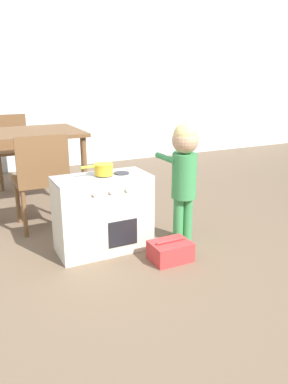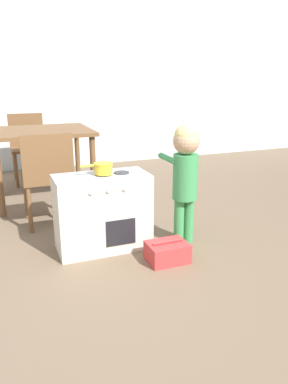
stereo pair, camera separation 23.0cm
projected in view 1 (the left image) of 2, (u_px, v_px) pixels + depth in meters
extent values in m
plane|color=brown|center=(140.00, 299.00, 2.18)|extent=(16.00, 16.00, 0.00)
cube|color=silver|center=(20.00, 71.00, 4.81)|extent=(10.00, 0.06, 2.60)
cube|color=silver|center=(103.00, 215.00, 2.73)|extent=(0.68, 0.33, 0.55)
cube|color=#B7BABC|center=(102.00, 177.00, 2.65)|extent=(0.68, 0.33, 0.02)
cylinder|color=#38383D|center=(104.00, 175.00, 2.65)|extent=(0.11, 0.11, 0.01)
cylinder|color=#38383D|center=(122.00, 173.00, 2.71)|extent=(0.11, 0.11, 0.01)
cube|color=black|center=(123.00, 233.00, 2.66)|extent=(0.22, 0.01, 0.19)
cylinder|color=#B2B2B7|center=(94.00, 194.00, 2.47)|extent=(0.03, 0.01, 0.03)
cylinder|color=#B2B2B7|center=(111.00, 192.00, 2.52)|extent=(0.03, 0.01, 0.03)
cylinder|color=#B2B2B7|center=(127.00, 190.00, 2.57)|extent=(0.03, 0.01, 0.03)
cylinder|color=yellow|center=(104.00, 169.00, 2.64)|extent=(0.13, 0.13, 0.08)
cylinder|color=yellow|center=(104.00, 165.00, 2.63)|extent=(0.13, 0.13, 0.01)
cylinder|color=#B7DB33|center=(88.00, 167.00, 2.58)|extent=(0.10, 0.02, 0.02)
cylinder|color=#3D9351|center=(178.00, 220.00, 2.89)|extent=(0.08, 0.08, 0.36)
cylinder|color=#3D9351|center=(187.00, 219.00, 2.92)|extent=(0.08, 0.08, 0.36)
cylinder|color=#3D9351|center=(184.00, 176.00, 2.80)|extent=(0.19, 0.19, 0.34)
sphere|color=tan|center=(185.00, 140.00, 2.72)|extent=(0.20, 0.20, 0.20)
sphere|color=#DBC17A|center=(185.00, 136.00, 2.71)|extent=(0.18, 0.18, 0.18)
cylinder|color=#3D9351|center=(166.00, 158.00, 2.85)|extent=(0.04, 0.27, 0.04)
cylinder|color=#3D9351|center=(184.00, 156.00, 2.92)|extent=(0.04, 0.27, 0.04)
cube|color=#D13838|center=(170.00, 251.00, 2.63)|extent=(0.28, 0.21, 0.14)
cylinder|color=#D13838|center=(171.00, 241.00, 2.61)|extent=(0.22, 0.02, 0.02)
cube|color=brown|center=(28.00, 133.00, 3.65)|extent=(0.99, 0.86, 0.03)
cylinder|color=brown|center=(85.00, 173.00, 3.63)|extent=(0.06, 0.06, 0.70)
cylinder|color=brown|center=(64.00, 158.00, 4.26)|extent=(0.06, 0.06, 0.70)
cube|color=brown|center=(40.00, 180.00, 3.13)|extent=(0.41, 0.41, 0.03)
cube|color=brown|center=(43.00, 160.00, 2.91)|extent=(0.41, 0.02, 0.39)
cylinder|color=brown|center=(25.00, 214.00, 2.97)|extent=(0.04, 0.04, 0.40)
cylinder|color=brown|center=(68.00, 207.00, 3.12)|extent=(0.04, 0.04, 0.40)
cylinder|color=brown|center=(18.00, 201.00, 3.27)|extent=(0.04, 0.04, 0.40)
cylinder|color=brown|center=(57.00, 196.00, 3.42)|extent=(0.04, 0.04, 0.40)
cube|color=brown|center=(13.00, 151.00, 4.34)|extent=(0.41, 0.41, 0.03)
cube|color=brown|center=(9.00, 131.00, 4.44)|extent=(0.41, 0.02, 0.39)
cylinder|color=brown|center=(1.00, 174.00, 4.18)|extent=(0.04, 0.04, 0.40)
cylinder|color=brown|center=(33.00, 170.00, 4.33)|extent=(0.04, 0.04, 0.40)
cylinder|color=brown|center=(27.00, 164.00, 4.63)|extent=(0.04, 0.04, 0.40)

